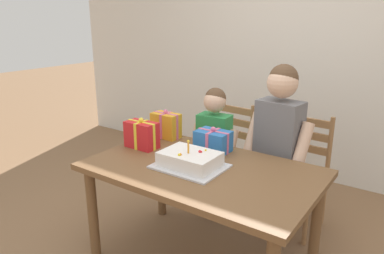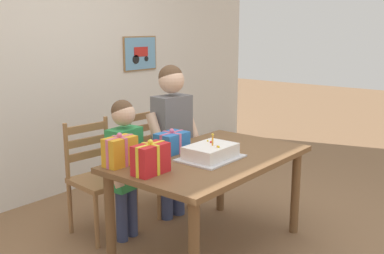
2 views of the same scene
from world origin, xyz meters
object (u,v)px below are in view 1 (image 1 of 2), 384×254
at_px(gift_box_red_large, 142,135).
at_px(child_younger, 214,141).
at_px(chair_right, 297,171).
at_px(child_older, 278,137).
at_px(dining_table, 202,180).
at_px(chair_left, 224,154).
at_px(gift_box_corner_small, 166,125).
at_px(gift_box_beside_cake, 213,141).
at_px(birthday_cake, 190,160).

relative_size(gift_box_red_large, child_younger, 0.22).
distance_m(chair_right, child_older, 0.45).
height_order(dining_table, chair_right, chair_right).
bearing_deg(child_younger, child_older, -0.05).
relative_size(chair_left, child_older, 0.68).
bearing_deg(gift_box_corner_small, dining_table, -31.04).
relative_size(dining_table, child_younger, 1.31).
relative_size(gift_box_corner_small, child_younger, 0.21).
bearing_deg(chair_left, gift_box_corner_small, -113.77).
distance_m(chair_left, child_older, 0.74).
bearing_deg(chair_right, gift_box_red_large, -137.83).
relative_size(gift_box_beside_cake, gift_box_corner_small, 1.06).
bearing_deg(chair_right, birthday_cake, -113.52).
bearing_deg(birthday_cake, child_older, 63.51).
distance_m(birthday_cake, gift_box_corner_small, 0.64).
height_order(dining_table, gift_box_red_large, gift_box_red_large).
height_order(child_older, child_younger, child_older).
relative_size(dining_table, gift_box_red_large, 6.00).
relative_size(gift_box_beside_cake, chair_left, 0.27).
bearing_deg(child_older, birthday_cake, -116.49).
bearing_deg(gift_box_red_large, child_older, 33.71).
distance_m(gift_box_red_large, child_older, 1.00).
height_order(chair_left, chair_right, same).
relative_size(child_older, child_younger, 1.20).
height_order(gift_box_beside_cake, child_older, child_older).
xyz_separation_m(gift_box_corner_small, chair_right, (0.91, 0.53, -0.36)).
height_order(birthday_cake, chair_left, birthday_cake).
bearing_deg(gift_box_beside_cake, child_younger, 120.24).
relative_size(chair_right, child_younger, 0.82).
bearing_deg(birthday_cake, dining_table, 36.54).
bearing_deg(gift_box_beside_cake, gift_box_corner_small, 173.91).
distance_m(gift_box_red_large, gift_box_corner_small, 0.29).
xyz_separation_m(gift_box_red_large, chair_left, (0.23, 0.82, -0.36)).
distance_m(gift_box_beside_cake, chair_left, 0.72).
relative_size(dining_table, chair_right, 1.60).
relative_size(gift_box_corner_small, chair_right, 0.25).
bearing_deg(birthday_cake, gift_box_red_large, 168.66).
bearing_deg(dining_table, birthday_cake, -143.46).
xyz_separation_m(gift_box_red_large, child_older, (0.83, 0.56, -0.01)).
height_order(gift_box_corner_small, chair_left, gift_box_corner_small).
height_order(dining_table, child_older, child_older).
xyz_separation_m(birthday_cake, child_older, (0.33, 0.66, 0.04)).
distance_m(gift_box_red_large, gift_box_beside_cake, 0.53).
bearing_deg(gift_box_red_large, birthday_cake, -11.34).
distance_m(child_older, child_younger, 0.57).
bearing_deg(child_younger, chair_right, 23.08).
xyz_separation_m(gift_box_beside_cake, gift_box_corner_small, (-0.47, 0.05, 0.02)).
distance_m(gift_box_red_large, chair_right, 1.28).
xyz_separation_m(dining_table, chair_right, (0.34, 0.88, -0.17)).
distance_m(gift_box_beside_cake, child_younger, 0.39).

